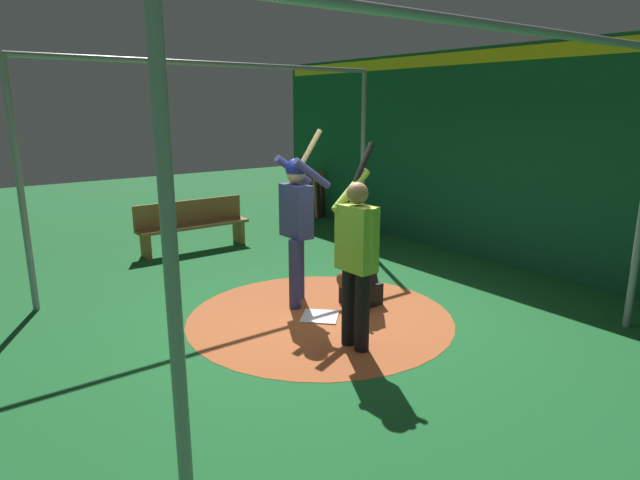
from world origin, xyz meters
The scene contains 10 objects.
ground_plane centered at (0.00, 0.00, 0.00)m, with size 27.87×27.87×0.00m, color #195B28.
dirt_circle centered at (0.00, 0.00, 0.00)m, with size 3.14×3.14×0.01m, color #AD562D.
home_plate centered at (0.00, 0.00, 0.01)m, with size 0.42×0.42×0.01m, color white.
batter centered at (-0.07, -0.57, 1.13)m, with size 0.68×0.49×2.17m.
catcher centered at (-0.64, -0.05, 0.36)m, with size 0.58×0.40×0.93m.
visitor centered at (0.19, 0.86, 1.01)m, with size 0.56×0.51×2.09m.
back_wall centered at (-3.76, 0.00, 1.68)m, with size 0.23×11.87×3.33m.
cage_frame centered at (0.00, 0.00, 2.11)m, with size 5.39×4.69×3.04m.
bat_rack centered at (-3.51, -4.77, 0.49)m, with size 0.94×0.20×1.05m.
bench centered at (-0.11, -3.85, 0.45)m, with size 1.96×0.36×0.85m.
Camera 1 is at (3.62, 4.84, 2.47)m, focal length 30.45 mm.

